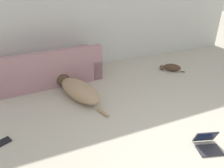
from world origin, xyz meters
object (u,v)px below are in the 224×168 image
(couch, at_px, (50,70))
(book_black, at_px, (3,142))
(dog, at_px, (77,89))
(laptop_open, at_px, (207,142))
(cat, at_px, (171,67))

(couch, bearing_deg, book_black, 58.57)
(couch, bearing_deg, dog, 109.48)
(laptop_open, bearing_deg, couch, 135.87)
(cat, bearing_deg, laptop_open, 105.05)
(book_black, bearing_deg, couch, 61.19)
(couch, xyz_separation_m, dog, (0.35, -0.87, -0.10))
(couch, relative_size, dog, 1.33)
(couch, xyz_separation_m, book_black, (-0.95, -1.72, -0.25))
(couch, distance_m, book_black, 1.98)
(dog, xyz_separation_m, laptop_open, (1.25, -2.03, -0.08))
(laptop_open, height_order, book_black, laptop_open)
(dog, bearing_deg, couch, 4.97)
(book_black, bearing_deg, laptop_open, -24.69)
(couch, height_order, book_black, couch)
(dog, xyz_separation_m, cat, (2.39, 0.29, -0.07))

